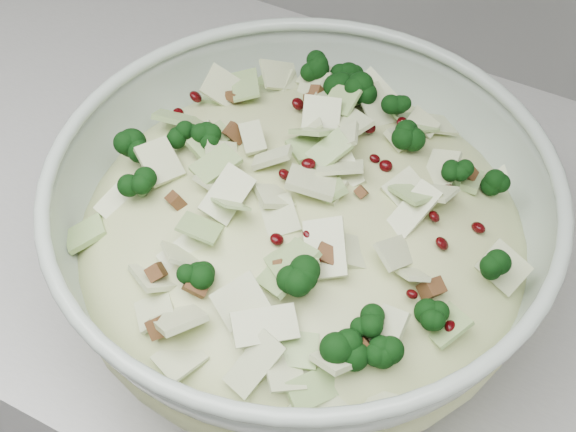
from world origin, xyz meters
name	(u,v)px	position (x,y,z in m)	size (l,w,h in m)	color
counter	(331,429)	(0.00, 1.70, 0.45)	(3.60, 0.60, 0.90)	#B2B2AD
mixing_bowl	(302,239)	(0.00, 1.60, 0.98)	(0.39, 0.39, 0.16)	#A8B8AA
salad	(302,219)	(0.00, 1.60, 1.01)	(0.43, 0.43, 0.16)	beige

